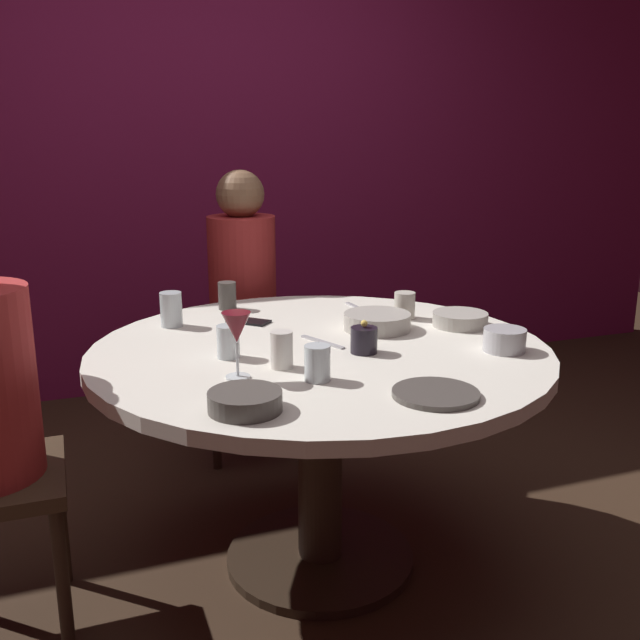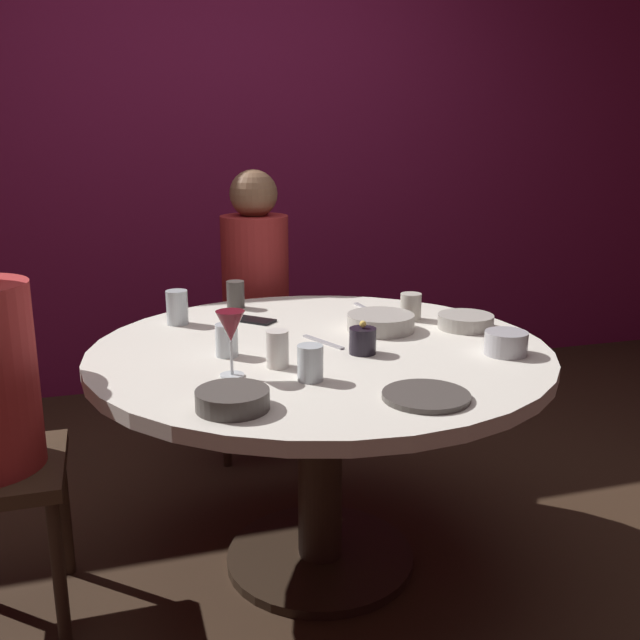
# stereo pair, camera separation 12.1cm
# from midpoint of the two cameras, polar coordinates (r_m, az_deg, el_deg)

# --- Properties ---
(ground_plane) EXTENTS (8.00, 8.00, 0.00)m
(ground_plane) POSITION_cam_midpoint_polar(r_m,az_deg,el_deg) (2.45, -1.49, -18.60)
(ground_plane) COLOR #382619
(back_wall) EXTENTS (6.00, 0.10, 2.60)m
(back_wall) POSITION_cam_midpoint_polar(r_m,az_deg,el_deg) (3.88, -10.84, 13.79)
(back_wall) COLOR maroon
(back_wall) RESTS_ON ground
(dining_table) EXTENTS (1.37, 1.37, 0.73)m
(dining_table) POSITION_cam_midpoint_polar(r_m,az_deg,el_deg) (2.18, -1.59, -5.72)
(dining_table) COLOR silver
(dining_table) RESTS_ON ground
(seated_diner_back) EXTENTS (0.40, 0.40, 1.20)m
(seated_diner_back) POSITION_cam_midpoint_polar(r_m,az_deg,el_deg) (3.01, -7.33, 2.95)
(seated_diner_back) COLOR #3F2D1E
(seated_diner_back) RESTS_ON ground
(candle_holder) EXTENTS (0.08, 0.08, 0.10)m
(candle_holder) POSITION_cam_midpoint_polar(r_m,az_deg,el_deg) (2.06, 1.85, -1.60)
(candle_holder) COLOR black
(candle_holder) RESTS_ON dining_table
(wine_glass) EXTENTS (0.08, 0.08, 0.18)m
(wine_glass) POSITION_cam_midpoint_polar(r_m,az_deg,el_deg) (1.84, -8.53, -0.84)
(wine_glass) COLOR silver
(wine_glass) RESTS_ON dining_table
(dinner_plate) EXTENTS (0.21, 0.21, 0.01)m
(dinner_plate) POSITION_cam_midpoint_polar(r_m,az_deg,el_deg) (1.75, 7.24, -5.86)
(dinner_plate) COLOR #4C4742
(dinner_plate) RESTS_ON dining_table
(cell_phone) EXTENTS (0.15, 0.15, 0.01)m
(cell_phone) POSITION_cam_midpoint_polar(r_m,az_deg,el_deg) (2.42, -7.13, -0.11)
(cell_phone) COLOR black
(cell_phone) RESTS_ON dining_table
(bowl_serving_large) EXTENTS (0.12, 0.12, 0.07)m
(bowl_serving_large) POSITION_cam_midpoint_polar(r_m,az_deg,el_deg) (2.13, 12.92, -1.57)
(bowl_serving_large) COLOR #B7B7BC
(bowl_serving_large) RESTS_ON dining_table
(bowl_salad_center) EXTENTS (0.22, 0.22, 0.05)m
(bowl_salad_center) POSITION_cam_midpoint_polar(r_m,az_deg,el_deg) (2.31, 3.09, -0.12)
(bowl_salad_center) COLOR #B2ADA3
(bowl_salad_center) RESTS_ON dining_table
(bowl_small_white) EXTENTS (0.18, 0.18, 0.05)m
(bowl_small_white) POSITION_cam_midpoint_polar(r_m,az_deg,el_deg) (2.38, 9.67, 0.05)
(bowl_small_white) COLOR #B2ADA3
(bowl_small_white) RESTS_ON dining_table
(bowl_sauce_side) EXTENTS (0.17, 0.17, 0.05)m
(bowl_sauce_side) POSITION_cam_midpoint_polar(r_m,az_deg,el_deg) (1.66, -8.08, -6.43)
(bowl_sauce_side) COLOR #4C4742
(bowl_sauce_side) RESTS_ON dining_table
(cup_near_candle) EXTENTS (0.07, 0.07, 0.09)m
(cup_near_candle) POSITION_cam_midpoint_polar(r_m,az_deg,el_deg) (1.83, -2.10, -3.46)
(cup_near_candle) COLOR silver
(cup_near_candle) RESTS_ON dining_table
(cup_by_left_diner) EXTENTS (0.07, 0.07, 0.09)m
(cup_by_left_diner) POSITION_cam_midpoint_polar(r_m,az_deg,el_deg) (2.46, 5.36, 1.16)
(cup_by_left_diner) COLOR beige
(cup_by_left_diner) RESTS_ON dining_table
(cup_by_right_diner) EXTENTS (0.06, 0.06, 0.10)m
(cup_by_right_diner) POSITION_cam_midpoint_polar(r_m,az_deg,el_deg) (2.60, -8.72, 1.92)
(cup_by_right_diner) COLOR #4C4742
(cup_by_right_diner) RESTS_ON dining_table
(cup_center_front) EXTENTS (0.06, 0.06, 0.10)m
(cup_center_front) POSITION_cam_midpoint_polar(r_m,az_deg,el_deg) (1.93, -4.86, -2.38)
(cup_center_front) COLOR silver
(cup_center_front) RESTS_ON dining_table
(cup_far_edge) EXTENTS (0.07, 0.07, 0.11)m
(cup_far_edge) POSITION_cam_midpoint_polar(r_m,az_deg,el_deg) (2.40, -13.17, 0.82)
(cup_far_edge) COLOR silver
(cup_far_edge) RESTS_ON dining_table
(cup_beside_wine) EXTENTS (0.06, 0.06, 0.09)m
(cup_beside_wine) POSITION_cam_midpoint_polar(r_m,az_deg,el_deg) (2.04, -9.00, -1.73)
(cup_beside_wine) COLOR silver
(cup_beside_wine) RESTS_ON dining_table
(fork_near_plate) EXTENTS (0.03, 0.18, 0.01)m
(fork_near_plate) POSITION_cam_midpoint_polar(r_m,az_deg,el_deg) (2.59, 1.74, 0.94)
(fork_near_plate) COLOR #B7B7BC
(fork_near_plate) RESTS_ON dining_table
(knife_near_plate) EXTENTS (0.08, 0.17, 0.01)m
(knife_near_plate) POSITION_cam_midpoint_polar(r_m,az_deg,el_deg) (2.17, -1.40, -1.77)
(knife_near_plate) COLOR #B7B7BC
(knife_near_plate) RESTS_ON dining_table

